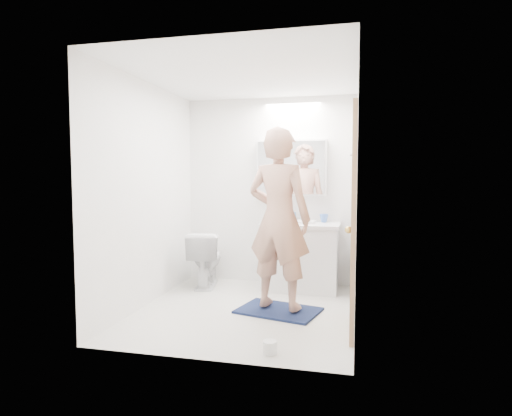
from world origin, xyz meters
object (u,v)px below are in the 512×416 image
(soap_bottle_a, at_px, (275,213))
(toothbrush_cup, at_px, (324,218))
(toilet, at_px, (206,259))
(person, at_px, (279,219))
(toilet_paper_roll, at_px, (270,347))
(medicine_cabinet, at_px, (292,168))
(vanity_cabinet, at_px, (300,258))
(soap_bottle_b, at_px, (292,214))

(soap_bottle_a, relative_size, toothbrush_cup, 1.87)
(toilet, relative_size, person, 0.38)
(person, bearing_deg, toilet_paper_roll, 110.32)
(medicine_cabinet, distance_m, soap_bottle_a, 0.62)
(toilet, height_order, person, person)
(medicine_cabinet, xyz_separation_m, toilet_paper_roll, (0.15, -2.19, -1.45))
(vanity_cabinet, bearing_deg, toilet, -174.48)
(toilet, bearing_deg, toothbrush_cup, -179.08)
(toothbrush_cup, bearing_deg, vanity_cabinet, -149.49)
(soap_bottle_b, xyz_separation_m, toilet_paper_roll, (0.14, -2.16, -0.86))
(vanity_cabinet, distance_m, toothbrush_cup, 0.58)
(soap_bottle_a, bearing_deg, toothbrush_cup, 0.93)
(toilet, height_order, soap_bottle_a, soap_bottle_a)
(toothbrush_cup, bearing_deg, person, -108.84)
(medicine_cabinet, distance_m, toothbrush_cup, 0.76)
(toilet_paper_roll, bearing_deg, soap_bottle_a, 99.54)
(toilet, relative_size, soap_bottle_b, 3.99)
(medicine_cabinet, bearing_deg, toilet_paper_roll, -85.96)
(toothbrush_cup, bearing_deg, soap_bottle_b, 177.17)
(medicine_cabinet, relative_size, toothbrush_cup, 8.03)
(toilet, bearing_deg, toilet_paper_roll, 113.02)
(toothbrush_cup, relative_size, toilet_paper_roll, 1.00)
(soap_bottle_b, bearing_deg, vanity_cabinet, -53.41)
(toilet, height_order, toilet_paper_roll, toilet)
(vanity_cabinet, xyz_separation_m, medicine_cabinet, (-0.14, 0.21, 1.11))
(soap_bottle_b, height_order, toothbrush_cup, soap_bottle_b)
(soap_bottle_b, distance_m, toilet_paper_roll, 2.33)
(vanity_cabinet, distance_m, soap_bottle_b, 0.56)
(medicine_cabinet, bearing_deg, soap_bottle_b, -71.58)
(toilet, relative_size, toilet_paper_roll, 6.37)
(person, distance_m, toilet_paper_roll, 1.39)
(person, relative_size, soap_bottle_a, 8.94)
(medicine_cabinet, height_order, person, person)
(vanity_cabinet, relative_size, toilet_paper_roll, 8.18)
(toothbrush_cup, height_order, toilet_paper_roll, toothbrush_cup)
(vanity_cabinet, xyz_separation_m, toothbrush_cup, (0.27, 0.16, 0.48))
(person, bearing_deg, vanity_cabinet, -82.25)
(vanity_cabinet, distance_m, toilet, 1.20)
(toilet, height_order, soap_bottle_b, soap_bottle_b)
(toilet, xyz_separation_m, soap_bottle_b, (1.06, 0.30, 0.56))
(toilet, distance_m, toothbrush_cup, 1.58)
(vanity_cabinet, bearing_deg, person, -96.30)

